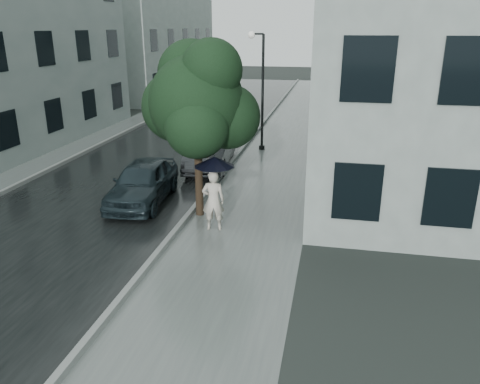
% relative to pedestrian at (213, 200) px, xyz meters
% --- Properties ---
extents(ground, '(120.00, 120.00, 0.00)m').
position_rel_pedestrian_xyz_m(ground, '(0.59, -2.00, -0.89)').
color(ground, black).
rests_on(ground, ground).
extents(sidewalk, '(3.50, 60.00, 0.01)m').
position_rel_pedestrian_xyz_m(sidewalk, '(0.84, 10.00, -0.88)').
color(sidewalk, slate).
rests_on(sidewalk, ground).
extents(kerb_near, '(0.15, 60.00, 0.15)m').
position_rel_pedestrian_xyz_m(kerb_near, '(-0.98, 10.00, -0.81)').
color(kerb_near, slate).
rests_on(kerb_near, ground).
extents(asphalt_road, '(6.85, 60.00, 0.00)m').
position_rel_pedestrian_xyz_m(asphalt_road, '(-4.48, 10.00, -0.89)').
color(asphalt_road, black).
rests_on(asphalt_road, ground).
extents(kerb_far, '(0.15, 60.00, 0.15)m').
position_rel_pedestrian_xyz_m(kerb_far, '(-7.98, 10.00, -0.81)').
color(kerb_far, slate).
rests_on(kerb_far, ground).
extents(sidewalk_far, '(1.70, 60.00, 0.01)m').
position_rel_pedestrian_xyz_m(sidewalk_far, '(-8.91, 10.00, -0.88)').
color(sidewalk_far, '#4C5451').
rests_on(sidewalk_far, ground).
extents(building_near, '(7.02, 36.00, 9.00)m').
position_rel_pedestrian_xyz_m(building_near, '(6.06, 17.50, 3.61)').
color(building_near, '#92A09A').
rests_on(building_near, ground).
extents(building_far_b, '(7.02, 18.00, 8.00)m').
position_rel_pedestrian_xyz_m(building_far_b, '(-13.18, 28.00, 3.11)').
color(building_far_b, '#92A09A').
rests_on(building_far_b, ground).
extents(pedestrian, '(0.71, 0.53, 1.76)m').
position_rel_pedestrian_xyz_m(pedestrian, '(0.00, 0.00, 0.00)').
color(pedestrian, beige).
rests_on(pedestrian, sidewalk).
extents(umbrella, '(1.45, 1.45, 1.28)m').
position_rel_pedestrian_xyz_m(umbrella, '(0.04, 0.03, 1.14)').
color(umbrella, black).
rests_on(umbrella, ground).
extents(street_tree, '(3.61, 3.28, 5.27)m').
position_rel_pedestrian_xyz_m(street_tree, '(-0.71, 1.11, 2.62)').
color(street_tree, '#332619').
rests_on(street_tree, ground).
extents(lamp_post, '(0.85, 0.35, 5.33)m').
position_rel_pedestrian_xyz_m(lamp_post, '(-0.26, 9.47, 2.16)').
color(lamp_post, black).
rests_on(lamp_post, ground).
extents(car_near, '(1.95, 4.18, 1.38)m').
position_rel_pedestrian_xyz_m(car_near, '(-2.86, 1.72, -0.19)').
color(car_near, black).
rests_on(car_near, ground).
extents(car_far, '(1.91, 4.51, 1.45)m').
position_rel_pedestrian_xyz_m(car_far, '(-1.72, 6.13, -0.16)').
color(car_far, '#232528').
rests_on(car_far, ground).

